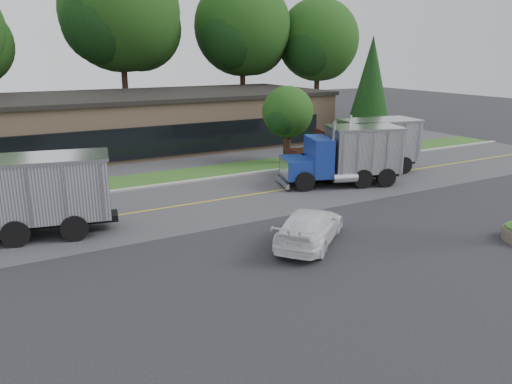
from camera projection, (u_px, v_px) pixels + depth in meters
ground at (277, 271)px, 17.72m from camera, size 140.00×140.00×0.00m
road at (184, 205)px, 25.28m from camera, size 60.00×8.00×0.02m
center_line at (184, 205)px, 25.28m from camera, size 60.00×0.12×0.01m
curb at (158, 186)px, 28.81m from camera, size 60.00×0.30×0.12m
grass_verge at (148, 180)px, 30.32m from camera, size 60.00×3.40×0.03m
far_parking at (126, 164)px, 34.52m from camera, size 60.00×7.00×0.02m
strip_mall at (129, 123)px, 39.96m from camera, size 32.00×12.00×4.00m
tree_far_c at (122, 17)px, 45.50m from camera, size 11.57×10.89×16.51m
tree_far_d at (243, 32)px, 50.57m from camera, size 10.38×9.77×14.80m
tree_far_e at (318, 44)px, 52.94m from camera, size 9.11×8.57×13.00m
evergreen_right at (371, 85)px, 40.92m from camera, size 3.87×3.87×8.81m
tree_verge at (288, 114)px, 34.17m from camera, size 3.72×3.50×5.30m
dump_truck_blue at (348, 154)px, 28.92m from camera, size 7.21×4.52×3.36m
dump_truck_maroon at (363, 145)px, 31.61m from camera, size 8.50×3.98×3.36m
rally_car at (310, 227)px, 20.12m from camera, size 5.02×4.64×1.41m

